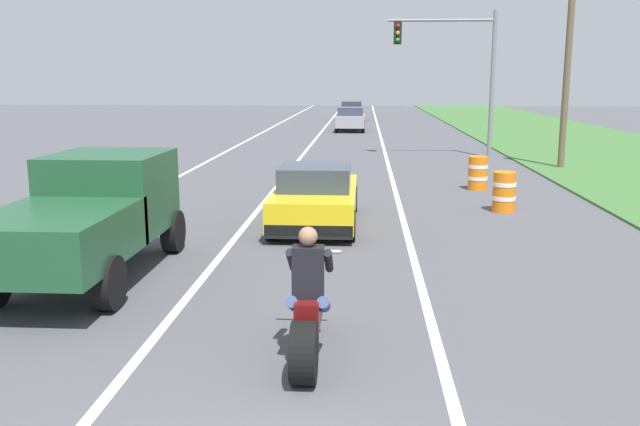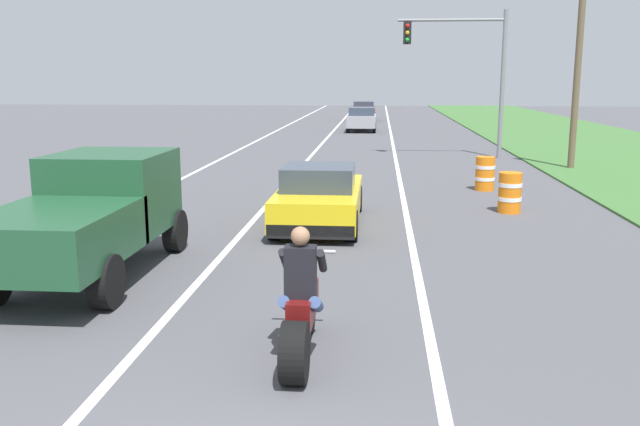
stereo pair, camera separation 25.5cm
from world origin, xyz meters
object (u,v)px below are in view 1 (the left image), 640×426
object	(u,v)px
distant_car_further_ahead	(352,110)
motorcycle_with_rider	(308,313)
sports_car_yellow	(316,197)
traffic_light_mast_near	(460,61)
construction_barrel_mid	(478,173)
pickup_truck_left_lane_dark_green	(90,212)
construction_barrel_nearest	(504,192)
distant_car_far_ahead	(351,119)

from	to	relation	value
distant_car_further_ahead	motorcycle_with_rider	bearing A→B (deg)	-89.54
sports_car_yellow	traffic_light_mast_near	bearing A→B (deg)	70.22
motorcycle_with_rider	construction_barrel_mid	xyz separation A→B (m)	(4.02, 12.85, -0.09)
sports_car_yellow	pickup_truck_left_lane_dark_green	size ratio (longest dim) A/B	0.90
motorcycle_with_rider	traffic_light_mast_near	world-z (taller)	traffic_light_mast_near
distant_car_further_ahead	sports_car_yellow	bearing A→B (deg)	-90.11
pickup_truck_left_lane_dark_green	motorcycle_with_rider	bearing A→B (deg)	-39.81
pickup_truck_left_lane_dark_green	construction_barrel_mid	bearing A→B (deg)	50.67
pickup_truck_left_lane_dark_green	distant_car_further_ahead	bearing A→B (deg)	85.43
construction_barrel_mid	pickup_truck_left_lane_dark_green	bearing A→B (deg)	-129.33
traffic_light_mast_near	motorcycle_with_rider	bearing A→B (deg)	-101.93
sports_car_yellow	construction_barrel_nearest	bearing A→B (deg)	21.78
sports_car_yellow	distant_car_far_ahead	world-z (taller)	distant_car_far_ahead
distant_car_far_ahead	construction_barrel_nearest	bearing A→B (deg)	-80.55
distant_car_far_ahead	motorcycle_with_rider	bearing A→B (deg)	-89.61
traffic_light_mast_near	construction_barrel_nearest	world-z (taller)	traffic_light_mast_near
construction_barrel_nearest	traffic_light_mast_near	bearing A→B (deg)	87.99
distant_car_far_ahead	sports_car_yellow	bearing A→B (deg)	-90.43
construction_barrel_nearest	construction_barrel_mid	xyz separation A→B (m)	(-0.10, 3.43, 0.00)
traffic_light_mast_near	construction_barrel_nearest	size ratio (longest dim) A/B	6.00
motorcycle_with_rider	distant_car_further_ahead	world-z (taller)	motorcycle_with_rider
distant_car_further_ahead	construction_barrel_mid	bearing A→B (deg)	-82.64
motorcycle_with_rider	pickup_truck_left_lane_dark_green	distance (m)	5.06
motorcycle_with_rider	construction_barrel_nearest	xyz separation A→B (m)	(4.12, 9.43, -0.09)
motorcycle_with_rider	distant_car_far_ahead	distance (m)	35.62
motorcycle_with_rider	construction_barrel_nearest	distance (m)	10.29
traffic_light_mast_near	construction_barrel_nearest	xyz separation A→B (m)	(-0.42, -12.05, -3.48)
pickup_truck_left_lane_dark_green	construction_barrel_mid	size ratio (longest dim) A/B	4.80
pickup_truck_left_lane_dark_green	construction_barrel_mid	xyz separation A→B (m)	(7.89, 9.63, -0.60)
motorcycle_with_rider	distant_car_further_ahead	bearing A→B (deg)	90.46
sports_car_yellow	traffic_light_mast_near	size ratio (longest dim) A/B	0.72
sports_car_yellow	distant_car_further_ahead	xyz separation A→B (m)	(0.07, 39.28, 0.14)
motorcycle_with_rider	traffic_light_mast_near	size ratio (longest dim) A/B	0.37
sports_car_yellow	pickup_truck_left_lane_dark_green	world-z (taller)	pickup_truck_left_lane_dark_green
distant_car_far_ahead	pickup_truck_left_lane_dark_green	bearing A→B (deg)	-96.39
traffic_light_mast_near	sports_car_yellow	bearing A→B (deg)	-109.78
traffic_light_mast_near	construction_barrel_mid	bearing A→B (deg)	-93.45
sports_car_yellow	distant_car_far_ahead	size ratio (longest dim) A/B	1.08
construction_barrel_mid	distant_car_further_ahead	world-z (taller)	distant_car_further_ahead
pickup_truck_left_lane_dark_green	distant_car_further_ahead	xyz separation A→B (m)	(3.49, 43.65, -0.33)
motorcycle_with_rider	construction_barrel_mid	world-z (taller)	motorcycle_with_rider
construction_barrel_mid	sports_car_yellow	bearing A→B (deg)	-130.41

